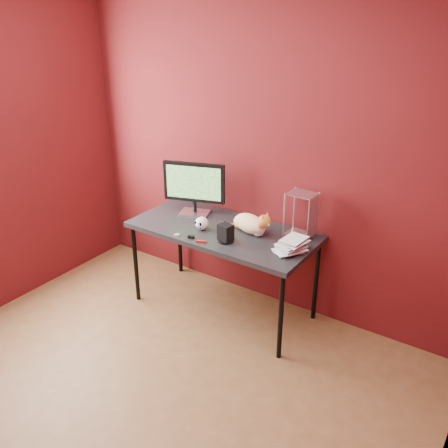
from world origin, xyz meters
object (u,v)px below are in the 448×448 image
Objects in this scene: desk at (223,235)px; cat at (250,224)px; speaker at (226,234)px; skull_mug at (202,223)px; monitor at (194,186)px; book_stack at (290,171)px.

cat reaches higher than desk.
skull_mug is at bearing 175.14° from speaker.
monitor is at bearing 159.71° from speaker.
cat reaches higher than skull_mug.
skull_mug is (0.24, -0.22, -0.20)m from monitor.
desk is 0.20m from skull_mug.
cat is at bearing 30.42° from skull_mug.
desk is 0.49m from monitor.
speaker is (0.27, -0.07, 0.01)m from skull_mug.
monitor is at bearing -168.63° from cat.
monitor is 1.10× the size of cat.
speaker is (0.14, -0.18, 0.12)m from desk.
monitor reaches higher than desk.
book_stack is (0.57, -0.02, 0.65)m from desk.
book_stack is (0.70, 0.09, 0.54)m from skull_mug.
monitor is 0.62m from speaker.
speaker is at bearing -10.68° from skull_mug.
book_stack reaches higher than skull_mug.
desk is 0.26m from cat.
cat is (0.21, 0.07, 0.12)m from desk.
book_stack reaches higher than monitor.
book_stack is at bearing 10.73° from skull_mug.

